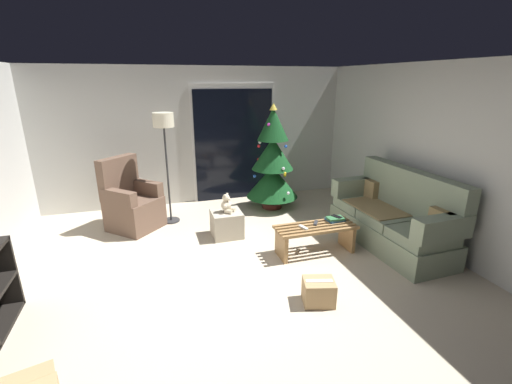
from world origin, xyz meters
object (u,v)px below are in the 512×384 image
book_stack (335,219)px  christmas_tree (273,163)px  ottoman (227,224)px  couch (394,218)px  coffee_table (315,235)px  teddy_bear_cream (227,204)px  cardboard_box_taped_mid_floor (319,292)px  floor_lamp (164,131)px  remote_graphite (316,223)px  armchair (132,204)px  cell_phone (337,216)px  remote_white (303,227)px

book_stack → christmas_tree: size_ratio=0.13×
ottoman → couch: bearing=-23.8°
coffee_table → teddy_bear_cream: bearing=139.0°
ottoman → cardboard_box_taped_mid_floor: ottoman is taller
coffee_table → cardboard_box_taped_mid_floor: (-0.47, -1.03, -0.13)m
ottoman → floor_lamp: bearing=132.9°
remote_graphite → book_stack: book_stack is taller
remote_graphite → teddy_bear_cream: teddy_bear_cream is taller
ottoman → armchair: bearing=151.3°
book_stack → cell_phone: bearing=3.1°
ottoman → christmas_tree: bearing=41.7°
armchair → floor_lamp: size_ratio=0.63×
couch → remote_white: size_ratio=12.59×
coffee_table → remote_graphite: (0.03, 0.07, 0.14)m
armchair → christmas_tree: bearing=4.9°
couch → cell_phone: 0.84m
remote_graphite → book_stack: size_ratio=0.63×
couch → remote_white: 1.37m
coffee_table → cell_phone: cell_phone is taller
book_stack → cardboard_box_taped_mid_floor: size_ratio=0.65×
book_stack → remote_white: bearing=-169.4°
teddy_bear_cream → book_stack: bearing=-30.8°
remote_white → floor_lamp: size_ratio=0.09×
book_stack → ottoman: 1.60m
remote_white → armchair: bearing=127.9°
remote_white → christmas_tree: (0.23, 1.86, 0.43)m
couch → ottoman: bearing=156.2°
book_stack → armchair: armchair is taller
coffee_table → remote_white: size_ratio=7.05×
armchair → ottoman: bearing=-28.7°
coffee_table → armchair: armchair is taller
book_stack → christmas_tree: christmas_tree is taller
remote_white → christmas_tree: bearing=67.8°
couch → coffee_table: couch is taller
ottoman → teddy_bear_cream: (0.01, -0.01, 0.31)m
cell_phone → christmas_tree: size_ratio=0.08×
christmas_tree → teddy_bear_cream: size_ratio=6.61×
christmas_tree → armchair: 2.47m
book_stack → cardboard_box_taped_mid_floor: book_stack is taller
christmas_tree → coffee_table: bearing=-91.2°
cell_phone → christmas_tree: 1.83m
floor_lamp → ottoman: bearing=-47.1°
coffee_table → armchair: 2.89m
armchair → teddy_bear_cream: 1.56m
couch → cardboard_box_taped_mid_floor: couch is taller
christmas_tree → floor_lamp: christmas_tree is taller
remote_graphite → teddy_bear_cream: bearing=175.6°
book_stack → ottoman: book_stack is taller
cell_phone → cardboard_box_taped_mid_floor: cell_phone is taller
remote_graphite → remote_white: (-0.22, -0.09, 0.00)m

